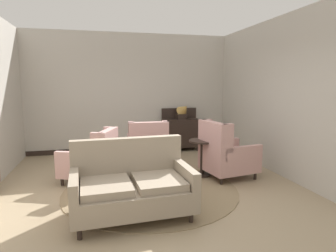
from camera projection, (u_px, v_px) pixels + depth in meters
ground at (154, 197)px, 4.56m from camera, size 9.22×9.22×0.00m
wall_back at (130, 93)px, 7.50m from camera, size 5.42×0.08×3.05m
wall_right at (271, 96)px, 5.90m from camera, size 0.08×4.61×3.05m
baseboard_back at (131, 148)px, 7.67m from camera, size 5.26×0.03×0.12m
area_rug at (151, 189)px, 4.85m from camera, size 2.90×2.90×0.01m
coffee_table at (161, 169)px, 4.77m from camera, size 0.77×0.77×0.47m
porcelain_vase at (158, 155)px, 4.68m from camera, size 0.19×0.19×0.32m
settee at (132, 186)px, 3.87m from camera, size 1.62×1.00×1.01m
armchair_back_corner at (225, 155)px, 5.42m from camera, size 1.03×0.93×1.09m
armchair_near_window at (147, 149)px, 5.98m from camera, size 0.83×0.91×1.03m
armchair_beside_settee at (93, 159)px, 5.22m from camera, size 1.12×1.01×0.97m
side_table at (202, 155)px, 5.51m from camera, size 0.51×0.51×0.71m
sideboard at (181, 132)px, 7.68m from camera, size 0.96×0.40×1.12m
gramophone at (183, 111)px, 7.52m from camera, size 0.43×0.48×0.48m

